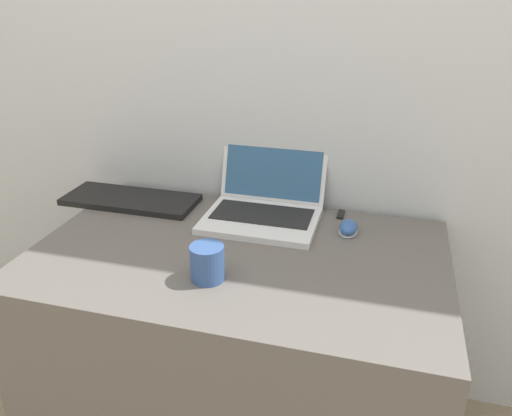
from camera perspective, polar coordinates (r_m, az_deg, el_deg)
The scene contains 7 objects.
wall_back at distance 1.59m, azimuth 1.99°, elevation 19.35°, with size 7.00×0.04×2.50m.
desk at distance 1.60m, azimuth -1.93°, elevation -16.13°, with size 1.14×0.70×0.71m.
laptop at distance 1.58m, azimuth 0.99°, elevation 0.37°, with size 0.35×0.33×0.20m.
drink_cup at distance 1.25m, azimuth -5.59°, elevation -6.17°, with size 0.09×0.09×0.09m.
computer_mouse at distance 1.51m, azimuth 10.50°, elevation -2.24°, with size 0.06×0.09×0.04m.
external_keyboard at distance 1.74m, azimuth -14.13°, elevation 0.94°, with size 0.45×0.18×0.02m.
usb_stick at distance 1.62m, azimuth 9.66°, elevation -0.72°, with size 0.02×0.06×0.01m.
Camera 1 is at (0.37, -0.80, 1.40)m, focal length 35.00 mm.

